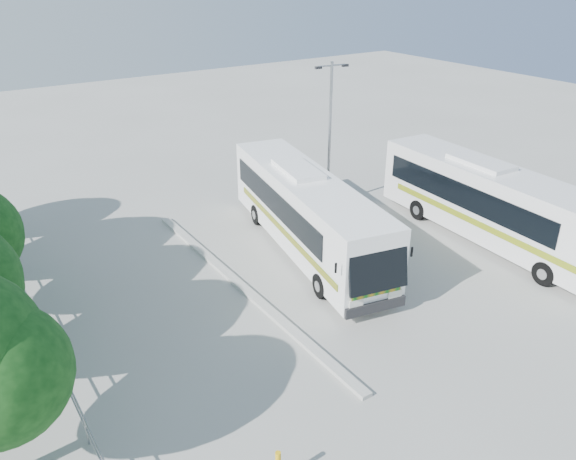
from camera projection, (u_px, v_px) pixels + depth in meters
ground at (313, 292)px, 23.04m from camera, size 100.00×100.00×0.00m
kerb_divider at (241, 285)px, 23.35m from camera, size 0.40×16.00×0.15m
railing at (31, 307)px, 20.70m from camera, size 0.06×22.00×1.00m
coach_main at (307, 211)px, 25.62m from camera, size 4.98×13.00×3.54m
coach_adjacent at (493, 203)px, 26.45m from camera, size 3.47×13.05×3.58m
lamppost at (330, 130)px, 29.46m from camera, size 1.90×0.42×7.75m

